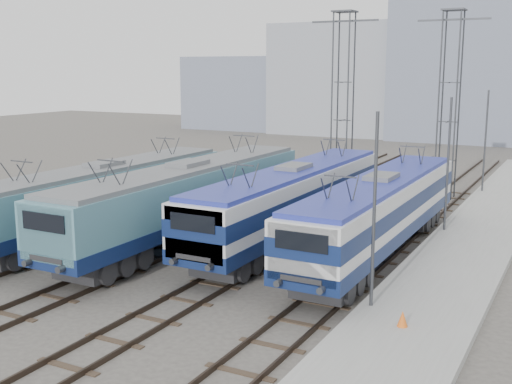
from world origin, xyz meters
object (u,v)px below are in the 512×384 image
Objects in this scene: mast_front at (374,215)px; locomotive_far_left at (103,193)px; locomotive_center_left at (186,196)px; catenary_tower_east at (449,96)px; mast_mid at (448,168)px; locomotive_center_right at (292,197)px; locomotive_far_right at (379,209)px; mast_rear at (485,143)px; catenary_tower_west at (343,95)px; safety_cone at (403,319)px.

locomotive_far_left is at bearing 165.66° from mast_front.
catenary_tower_east reaches higher than locomotive_center_left.
mast_front is 12.00m from mast_mid.
locomotive_center_right is 9.69m from mast_front.
locomotive_center_left is at bearing -167.69° from locomotive_far_right.
mast_mid is at bearing -90.00° from mast_rear.
locomotive_center_left reaches higher than locomotive_center_right.
mast_rear reaches higher than locomotive_far_left.
catenary_tower_west reaches higher than mast_mid.
locomotive_center_right is at bearing 28.74° from locomotive_center_left.
catenary_tower_east is (8.75, 17.26, 4.34)m from locomotive_center_left.
mast_mid reaches higher than locomotive_center_right.
mast_front and mast_mid have the same top height.
locomotive_center_left is at bearing 153.75° from safety_cone.
locomotive_far_right is (4.50, -0.50, -0.03)m from locomotive_center_right.
safety_cone is (10.06, -21.33, -6.08)m from catenary_tower_west.
locomotive_far_right is 7.07m from mast_front.
locomotive_far_right is 15.92m from catenary_tower_east.
safety_cone is at bearing -26.25° from locomotive_center_left.
locomotive_far_right is 17.44m from mast_rear.
mast_rear reaches higher than locomotive_center_right.
locomotive_center_left is 2.65× the size of mast_front.
mast_front is 1.00× the size of mast_mid.
mast_rear is at bearing 43.60° from catenary_tower_east.
catenary_tower_west is at bearing 115.26° from safety_cone.
locomotive_far_right is at bearing 11.65° from locomotive_far_left.
mast_front and mast_rear have the same top height.
locomotive_far_right is 8.85m from safety_cone.
locomotive_center_left is at bearing -151.26° from locomotive_center_right.
locomotive_far_left is 0.98× the size of locomotive_center_right.
safety_cone is (1.46, -1.33, -2.94)m from mast_front.
catenary_tower_west is (-6.75, 13.29, 4.41)m from locomotive_far_right.
locomotive_center_left is 22.13m from mast_rear.
catenary_tower_east reaches higher than mast_mid.
locomotive_far_left is 1.46× the size of catenary_tower_east.
catenary_tower_west is at bearing 99.98° from locomotive_center_right.
locomotive_far_left is at bearing -169.67° from locomotive_center_left.
catenary_tower_east is 1.71× the size of mast_front.
locomotive_far_left is 17.69m from safety_cone.
locomotive_far_right is at bearing -63.08° from catenary_tower_west.
locomotive_far_left is 1.46× the size of catenary_tower_west.
locomotive_center_left is 16.02m from catenary_tower_west.
safety_cone is (3.56, -23.33, -6.08)m from catenary_tower_east.
catenary_tower_west is 12.16m from mast_mid.
locomotive_center_left is at bearing -146.23° from mast_mid.
catenary_tower_west is 22.00m from mast_front.
locomotive_center_right is at bearing 20.07° from locomotive_far_left.
locomotive_center_left is at bearing -116.89° from catenary_tower_east.
mast_rear is at bearing 69.28° from locomotive_center_right.
locomotive_center_left is 2.65× the size of mast_rear.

